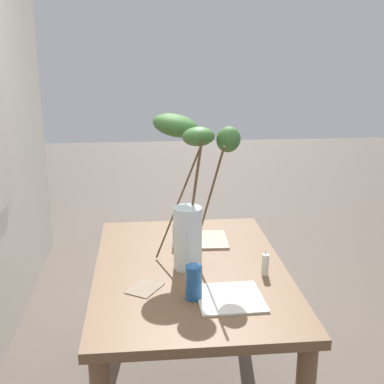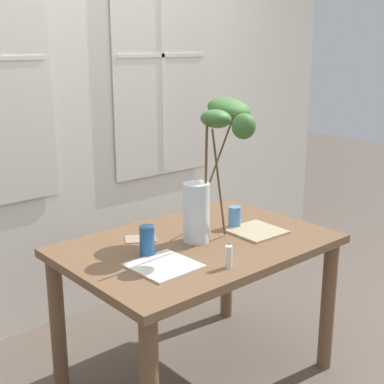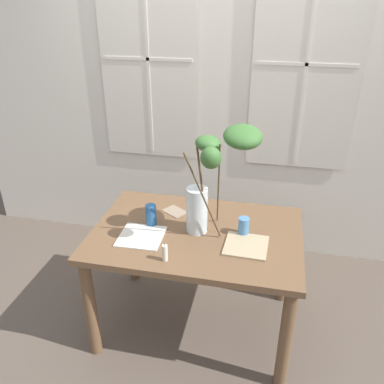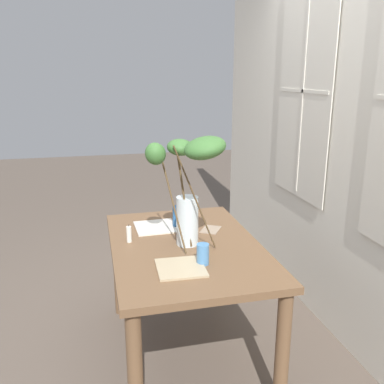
# 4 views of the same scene
# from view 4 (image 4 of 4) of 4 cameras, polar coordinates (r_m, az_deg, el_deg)

# --- Properties ---
(ground) EXTENTS (14.00, 14.00, 0.00)m
(ground) POSITION_cam_4_polar(r_m,az_deg,el_deg) (2.87, -0.81, -21.08)
(ground) COLOR brown
(back_wall_with_windows) EXTENTS (4.40, 0.14, 3.06)m
(back_wall_with_windows) POSITION_cam_4_polar(r_m,az_deg,el_deg) (2.74, 22.11, 10.74)
(back_wall_with_windows) COLOR silver
(back_wall_with_windows) RESTS_ON ground
(dining_table) EXTENTS (1.28, 0.87, 0.75)m
(dining_table) POSITION_cam_4_polar(r_m,az_deg,el_deg) (2.54, -0.87, -9.57)
(dining_table) COLOR brown
(dining_table) RESTS_ON ground
(vase_with_branches) EXTENTS (0.43, 0.45, 0.69)m
(vase_with_branches) POSITION_cam_4_polar(r_m,az_deg,el_deg) (2.26, -0.41, 1.13)
(vase_with_branches) COLOR silver
(vase_with_branches) RESTS_ON dining_table
(drinking_glass_blue_left) EXTENTS (0.07, 0.07, 0.14)m
(drinking_glass_blue_left) POSITION_cam_4_polar(r_m,az_deg,el_deg) (2.73, -1.96, -3.39)
(drinking_glass_blue_left) COLOR #235693
(drinking_glass_blue_left) RESTS_ON dining_table
(drinking_glass_blue_right) EXTENTS (0.07, 0.07, 0.11)m
(drinking_glass_blue_right) POSITION_cam_4_polar(r_m,az_deg,el_deg) (2.22, 1.49, -8.49)
(drinking_glass_blue_right) COLOR #4C84BC
(drinking_glass_blue_right) RESTS_ON dining_table
(plate_square_left) EXTENTS (0.27, 0.27, 0.01)m
(plate_square_left) POSITION_cam_4_polar(r_m,az_deg,el_deg) (2.75, -4.98, -4.78)
(plate_square_left) COLOR silver
(plate_square_left) RESTS_ON dining_table
(plate_square_right) EXTENTS (0.25, 0.25, 0.01)m
(plate_square_right) POSITION_cam_4_polar(r_m,az_deg,el_deg) (2.19, -1.55, -10.32)
(plate_square_right) COLOR tan
(plate_square_right) RESTS_ON dining_table
(napkin_folded) EXTENTS (0.18, 0.17, 0.00)m
(napkin_folded) POSITION_cam_4_polar(r_m,az_deg,el_deg) (2.71, 2.56, -5.15)
(napkin_folded) COLOR gray
(napkin_folded) RESTS_ON dining_table
(pillar_candle) EXTENTS (0.03, 0.03, 0.11)m
(pillar_candle) POSITION_cam_4_polar(r_m,az_deg,el_deg) (2.53, -8.60, -5.73)
(pillar_candle) COLOR silver
(pillar_candle) RESTS_ON dining_table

